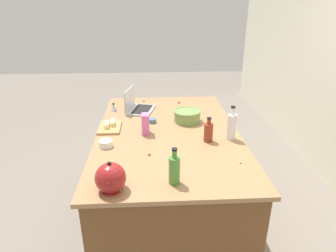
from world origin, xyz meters
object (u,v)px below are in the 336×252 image
(bottle_soy, at_px, (208,132))
(laptop, at_px, (137,106))
(ramekin_medium, at_px, (152,121))
(candy_bag, at_px, (146,124))
(cutting_board, at_px, (110,128))
(butter_stick_right, at_px, (113,123))
(bottle_vinegar, at_px, (232,126))
(bottle_olive, at_px, (174,169))
(mixing_bowl_large, at_px, (187,116))
(kitchen_timer, at_px, (114,107))
(kettle, at_px, (111,178))
(butter_stick_left, at_px, (107,125))
(ramekin_small, at_px, (106,144))

(bottle_soy, bearing_deg, laptop, -141.24)
(ramekin_medium, relative_size, candy_bag, 0.42)
(candy_bag, bearing_deg, cutting_board, -111.40)
(bottle_soy, xyz_separation_m, butter_stick_right, (-0.33, -0.77, -0.04))
(bottle_vinegar, bearing_deg, bottle_olive, -40.00)
(mixing_bowl_large, bearing_deg, bottle_olive, -11.11)
(bottle_olive, height_order, kitchen_timer, bottle_olive)
(butter_stick_right, bearing_deg, ramekin_medium, 101.74)
(bottle_soy, bearing_deg, kettle, -48.06)
(bottle_olive, bearing_deg, laptop, -168.12)
(butter_stick_left, bearing_deg, kettle, 8.85)
(ramekin_medium, bearing_deg, bottle_olive, 7.42)
(bottle_vinegar, bearing_deg, butter_stick_left, -104.59)
(candy_bag, bearing_deg, ramekin_medium, 167.06)
(laptop, bearing_deg, bottle_vinegar, 47.95)
(bottle_olive, relative_size, butter_stick_left, 2.11)
(kettle, bearing_deg, candy_bag, 166.11)
(butter_stick_left, bearing_deg, bottle_soy, 70.42)
(bottle_vinegar, distance_m, butter_stick_right, 1.00)
(ramekin_medium, height_order, kitchen_timer, kitchen_timer)
(bottle_vinegar, height_order, butter_stick_right, bottle_vinegar)
(bottle_olive, xyz_separation_m, kitchen_timer, (-1.27, -0.50, -0.06))
(laptop, bearing_deg, bottle_olive, 11.88)
(cutting_board, relative_size, ramekin_medium, 3.75)
(mixing_bowl_large, distance_m, butter_stick_left, 0.71)
(bottle_vinegar, distance_m, ramekin_medium, 0.72)
(mixing_bowl_large, relative_size, candy_bag, 1.41)
(ramekin_small, bearing_deg, cutting_board, -177.96)
(mixing_bowl_large, bearing_deg, kitchen_timer, -114.54)
(butter_stick_right, xyz_separation_m, ramekin_medium, (-0.07, 0.34, -0.02))
(kettle, xyz_separation_m, cutting_board, (-0.89, -0.12, -0.07))
(bottle_soy, distance_m, butter_stick_left, 0.86)
(laptop, relative_size, cutting_board, 1.31)
(kettle, distance_m, candy_bag, 0.79)
(laptop, xyz_separation_m, kitchen_timer, (-0.01, -0.23, -0.01))
(bottle_vinegar, xyz_separation_m, cutting_board, (-0.26, -0.97, -0.10))
(butter_stick_left, bearing_deg, candy_bag, 69.57)
(butter_stick_right, height_order, candy_bag, candy_bag)
(bottle_olive, xyz_separation_m, candy_bag, (-0.72, -0.18, -0.01))
(mixing_bowl_large, relative_size, ramekin_medium, 3.34)
(laptop, xyz_separation_m, bottle_vinegar, (0.68, 0.75, 0.06))
(ramekin_medium, bearing_deg, ramekin_small, -37.73)
(ramekin_small, relative_size, kitchen_timer, 1.31)
(mixing_bowl_large, xyz_separation_m, candy_bag, (0.24, -0.37, 0.03))
(candy_bag, bearing_deg, laptop, -170.86)
(ramekin_small, bearing_deg, butter_stick_right, 178.43)
(laptop, height_order, candy_bag, laptop)
(bottle_olive, height_order, kettle, bottle_olive)
(kettle, height_order, butter_stick_right, kettle)
(laptop, xyz_separation_m, kettle, (1.32, -0.10, 0.03))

